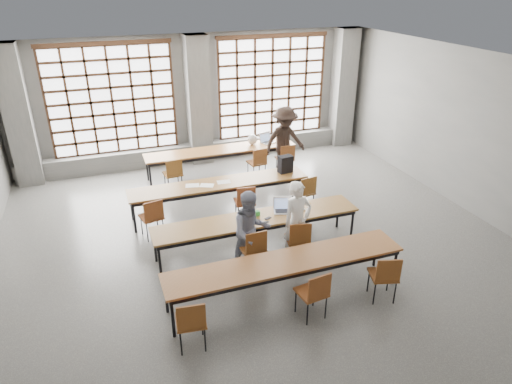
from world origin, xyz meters
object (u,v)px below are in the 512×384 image
(chair_back_mid, at_px, (258,160))
(student_male, at_px, (297,222))
(desk_row_d, at_px, (286,264))
(laptop_back, at_px, (267,140))
(desk_row_b, at_px, (220,185))
(chair_front_left, at_px, (254,246))
(student_back, at_px, (284,141))
(chair_mid_left, at_px, (152,215))
(chair_near_right, at_px, (385,274))
(red_pouch, at_px, (191,318))
(backpack, at_px, (285,164))
(chair_near_left, at_px, (191,320))
(chair_mid_centre, at_px, (245,200))
(chair_back_left, at_px, (173,172))
(phone, at_px, (268,218))
(mouse, at_px, (303,209))
(laptop_front, at_px, (283,208))
(green_box, at_px, (253,214))
(chair_back_right, at_px, (286,157))
(plastic_bag, at_px, (252,140))
(chair_near_mid, at_px, (315,291))
(chair_mid_right, at_px, (305,190))
(desk_row_a, at_px, (221,151))
(chair_front_right, at_px, (299,237))
(desk_row_c, at_px, (257,221))
(student_female, at_px, (251,231))

(chair_back_mid, bearing_deg, student_male, -98.95)
(desk_row_d, distance_m, laptop_back, 5.72)
(desk_row_b, bearing_deg, chair_front_left, -91.30)
(chair_front_left, xyz_separation_m, student_back, (2.27, 3.96, 0.39))
(chair_mid_left, height_order, student_male, student_male)
(chair_near_right, height_order, red_pouch, chair_near_right)
(chair_front_left, height_order, chair_near_right, same)
(backpack, bearing_deg, chair_back_mid, 88.52)
(chair_near_left, bearing_deg, chair_near_right, 0.05)
(chair_near_left, bearing_deg, chair_mid_centre, 59.91)
(chair_back_left, xyz_separation_m, student_back, (2.99, 0.13, 0.39))
(phone, bearing_deg, red_pouch, -134.67)
(chair_mid_left, bearing_deg, mouse, -23.16)
(chair_mid_left, bearing_deg, backpack, 12.01)
(chair_mid_centre, xyz_separation_m, laptop_front, (0.42, -1.06, 0.25))
(chair_mid_centre, distance_m, green_box, 1.13)
(laptop_front, height_order, mouse, laptop_front)
(chair_back_right, xyz_separation_m, chair_front_left, (-2.27, -3.84, 0.00))
(green_box, bearing_deg, desk_row_d, -90.04)
(mouse, xyz_separation_m, plastic_bag, (0.32, 3.91, 0.12))
(desk_row_b, height_order, red_pouch, desk_row_b)
(chair_back_right, relative_size, backpack, 2.20)
(chair_near_mid, relative_size, backpack, 2.20)
(chair_near_left, xyz_separation_m, student_back, (3.73, 5.47, 0.39))
(chair_front_left, distance_m, student_male, 0.94)
(chair_mid_right, distance_m, plastic_bag, 2.76)
(chair_mid_centre, distance_m, chair_near_right, 3.53)
(desk_row_a, distance_m, chair_front_right, 4.47)
(desk_row_d, bearing_deg, chair_back_left, 101.60)
(desk_row_c, relative_size, chair_mid_centre, 4.55)
(chair_back_left, distance_m, student_female, 3.78)
(desk_row_d, xyz_separation_m, chair_mid_right, (1.62, 2.67, -0.13))
(chair_back_right, bearing_deg, chair_front_right, -109.92)
(desk_row_a, bearing_deg, chair_front_right, -87.31)
(chair_back_right, height_order, laptop_front, laptop_front)
(desk_row_a, distance_m, student_back, 1.70)
(chair_back_mid, height_order, chair_near_mid, same)
(laptop_front, bearing_deg, chair_front_left, -139.52)
(chair_back_mid, bearing_deg, mouse, -94.15)
(desk_row_d, bearing_deg, student_back, 67.30)
(chair_mid_centre, relative_size, student_male, 0.56)
(desk_row_c, distance_m, chair_mid_right, 1.96)
(desk_row_a, bearing_deg, chair_mid_right, -65.85)
(desk_row_d, distance_m, chair_near_right, 1.61)
(desk_row_d, bearing_deg, mouse, 55.99)
(chair_back_left, xyz_separation_m, plastic_bag, (2.29, 0.68, 0.34))
(desk_row_c, bearing_deg, student_male, -39.81)
(desk_row_b, relative_size, student_back, 2.17)
(mouse, xyz_separation_m, backpack, (0.41, 1.86, 0.18))
(chair_mid_left, distance_m, chair_near_mid, 3.85)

